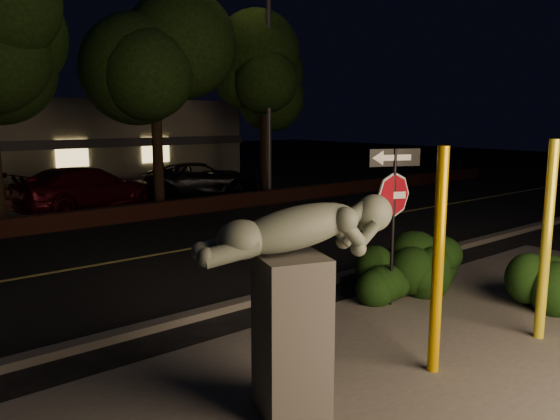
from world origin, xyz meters
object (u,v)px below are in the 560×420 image
at_px(yellow_pole_right, 546,242).
at_px(sculpture, 295,284).
at_px(yellow_pole_left, 438,263).
at_px(streetlight, 263,52).
at_px(parked_car_dark, 201,179).
at_px(signpost, 394,196).
at_px(parked_car_darkred, 87,189).

distance_m(yellow_pole_right, sculpture, 4.10).
xyz_separation_m(yellow_pole_left, streetlight, (7.20, 12.77, 4.14)).
xyz_separation_m(yellow_pole_left, sculpture, (-1.97, 0.38, 0.03)).
relative_size(yellow_pole_right, parked_car_dark, 0.60).
relative_size(signpost, parked_car_darkred, 0.51).
height_order(yellow_pole_left, streetlight, streetlight).
distance_m(signpost, parked_car_darkred, 12.77).
height_order(yellow_pole_right, parked_car_dark, yellow_pole_right).
relative_size(yellow_pole_right, signpost, 1.08).
relative_size(sculpture, parked_car_dark, 0.49).
bearing_deg(yellow_pole_right, streetlight, 68.66).
distance_m(yellow_pole_right, parked_car_darkred, 15.03).
bearing_deg(parked_car_dark, yellow_pole_left, -178.56).
distance_m(streetlight, parked_car_darkred, 8.04).
height_order(signpost, parked_car_dark, signpost).
distance_m(sculpture, parked_car_darkred, 14.57).
xyz_separation_m(yellow_pole_right, streetlight, (5.13, 13.12, 4.12)).
height_order(yellow_pole_right, signpost, yellow_pole_right).
distance_m(yellow_pole_left, yellow_pole_right, 2.10).
height_order(sculpture, parked_car_darkred, sculpture).
distance_m(yellow_pole_right, parked_car_dark, 16.37).
xyz_separation_m(signpost, sculpture, (-3.48, -1.54, -0.44)).
relative_size(yellow_pole_right, streetlight, 0.31).
xyz_separation_m(streetlight, parked_car_darkred, (-6.17, 1.86, -4.80)).
distance_m(parked_car_darkred, parked_car_dark, 5.11).
distance_m(signpost, sculpture, 3.83).
distance_m(yellow_pole_right, streetlight, 14.68).
relative_size(signpost, sculpture, 1.13).
bearing_deg(yellow_pole_left, sculpture, 168.94).
bearing_deg(parked_car_dark, yellow_pole_right, -171.34).
bearing_deg(signpost, streetlight, 86.04).
xyz_separation_m(signpost, parked_car_dark, (4.54, 13.59, -1.23)).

